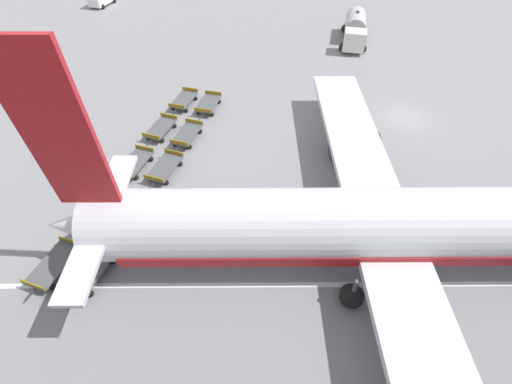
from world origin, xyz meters
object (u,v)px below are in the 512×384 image
at_px(baggage_dolly_row_near_col_d, 101,206).
at_px(baggage_dolly_row_mid_a_col_a, 208,104).
at_px(baggage_dolly_row_near_col_b, 161,129).
at_px(baggage_dolly_row_mid_a_col_b, 187,135).
at_px(baggage_dolly_row_mid_a_col_e, 90,271).
at_px(baggage_dolly_row_mid_a_col_c, 165,168).
at_px(baggage_dolly_row_near_col_c, 135,163).
at_px(baggage_dolly_row_mid_a_col_d, 134,213).
at_px(baggage_dolly_row_near_col_a, 184,100).
at_px(baggage_dolly_row_near_col_e, 54,265).
at_px(airplane, 403,226).
at_px(fuel_tanker_primary, 355,29).

distance_m(baggage_dolly_row_near_col_d, baggage_dolly_row_mid_a_col_a, 13.58).
xyz_separation_m(baggage_dolly_row_near_col_b, baggage_dolly_row_mid_a_col_b, (0.61, 2.36, 0.00)).
distance_m(baggage_dolly_row_near_col_d, baggage_dolly_row_mid_a_col_e, 4.86).
bearing_deg(baggage_dolly_row_mid_a_col_c, baggage_dolly_row_near_col_b, -160.66).
relative_size(baggage_dolly_row_near_col_c, baggage_dolly_row_mid_a_col_d, 1.00).
height_order(baggage_dolly_row_near_col_b, baggage_dolly_row_mid_a_col_d, same).
bearing_deg(baggage_dolly_row_near_col_d, baggage_dolly_row_near_col_a, 169.85).
bearing_deg(baggage_dolly_row_mid_a_col_d, baggage_dolly_row_near_col_c, -161.59).
distance_m(baggage_dolly_row_near_col_a, baggage_dolly_row_near_col_b, 4.53).
height_order(baggage_dolly_row_near_col_a, baggage_dolly_row_near_col_d, same).
xyz_separation_m(baggage_dolly_row_mid_a_col_b, baggage_dolly_row_mid_a_col_e, (12.80, -2.54, 0.00)).
relative_size(baggage_dolly_row_near_col_a, baggage_dolly_row_mid_a_col_b, 1.00).
xyz_separation_m(baggage_dolly_row_near_col_e, baggage_dolly_row_mid_a_col_d, (-4.15, 3.23, 0.00)).
bearing_deg(baggage_dolly_row_near_col_d, baggage_dolly_row_near_col_b, 170.45).
relative_size(airplane, baggage_dolly_row_mid_a_col_e, 9.97).
relative_size(baggage_dolly_row_near_col_e, baggage_dolly_row_mid_a_col_e, 1.00).
bearing_deg(baggage_dolly_row_near_col_c, baggage_dolly_row_mid_a_col_e, 3.19).
height_order(fuel_tanker_primary, baggage_dolly_row_mid_a_col_c, fuel_tanker_primary).
distance_m(baggage_dolly_row_mid_a_col_a, baggage_dolly_row_mid_a_col_c, 8.85).
distance_m(airplane, baggage_dolly_row_near_col_a, 21.96).
bearing_deg(airplane, baggage_dolly_row_mid_a_col_b, -125.07).
distance_m(baggage_dolly_row_near_col_d, baggage_dolly_row_mid_a_col_b, 8.97).
xyz_separation_m(baggage_dolly_row_near_col_a, baggage_dolly_row_mid_a_col_c, (9.13, 0.76, 0.00)).
xyz_separation_m(fuel_tanker_primary, baggage_dolly_row_near_col_e, (33.52, -20.21, -0.81)).
height_order(baggage_dolly_row_near_col_a, baggage_dolly_row_near_col_e, same).
xyz_separation_m(baggage_dolly_row_near_col_c, baggage_dolly_row_mid_a_col_e, (9.02, 0.50, 0.00)).
relative_size(airplane, baggage_dolly_row_near_col_a, 9.97).
xyz_separation_m(baggage_dolly_row_mid_a_col_a, baggage_dolly_row_mid_a_col_d, (13.07, -2.38, 0.00)).
bearing_deg(fuel_tanker_primary, baggage_dolly_row_near_col_d, -33.64).
xyz_separation_m(baggage_dolly_row_near_col_b, baggage_dolly_row_mid_a_col_d, (9.05, 0.87, 0.00)).
xyz_separation_m(airplane, baggage_dolly_row_mid_a_col_d, (-1.59, -15.78, -2.48)).
height_order(baggage_dolly_row_near_col_b, baggage_dolly_row_near_col_d, same).
relative_size(baggage_dolly_row_mid_a_col_d, baggage_dolly_row_mid_a_col_e, 1.00).
bearing_deg(baggage_dolly_row_near_col_a, baggage_dolly_row_near_col_c, -10.12).
relative_size(fuel_tanker_primary, baggage_dolly_row_mid_a_col_a, 2.11).
bearing_deg(baggage_dolly_row_mid_a_col_b, baggage_dolly_row_near_col_a, -163.81).
xyz_separation_m(fuel_tanker_primary, baggage_dolly_row_mid_a_col_a, (16.30, -14.61, -0.81)).
distance_m(baggage_dolly_row_near_col_a, baggage_dolly_row_near_col_e, 17.94).
bearing_deg(baggage_dolly_row_near_col_a, airplane, 46.25).
distance_m(baggage_dolly_row_near_col_a, baggage_dolly_row_near_col_d, 13.37).
bearing_deg(baggage_dolly_row_near_col_c, baggage_dolly_row_mid_a_col_b, 141.11).
relative_size(baggage_dolly_row_mid_a_col_a, baggage_dolly_row_mid_a_col_c, 1.00).
height_order(baggage_dolly_row_near_col_b, baggage_dolly_row_near_col_c, same).
bearing_deg(baggage_dolly_row_near_col_c, baggage_dolly_row_near_col_d, -10.22).
relative_size(baggage_dolly_row_near_col_b, baggage_dolly_row_mid_a_col_b, 1.00).
height_order(baggage_dolly_row_near_col_d, baggage_dolly_row_near_col_e, same).
relative_size(baggage_dolly_row_mid_a_col_a, baggage_dolly_row_mid_a_col_d, 1.00).
bearing_deg(airplane, baggage_dolly_row_near_col_b, -122.60).
height_order(baggage_dolly_row_near_col_e, baggage_dolly_row_mid_a_col_e, same).
xyz_separation_m(baggage_dolly_row_near_col_b, baggage_dolly_row_near_col_c, (4.38, -0.68, 0.00)).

